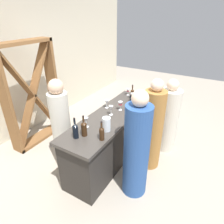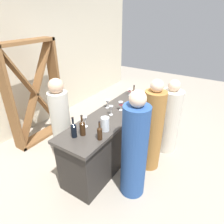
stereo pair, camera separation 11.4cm
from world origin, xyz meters
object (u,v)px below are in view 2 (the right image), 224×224
wine_bottle_leftmost_near_black (74,130)px  wine_glass_far_center (130,91)px  wine_rack (35,94)px  wine_glass_near_right (111,109)px  wine_glass_near_center (121,104)px  person_server_behind (62,127)px  wine_bottle_second_left_amber_brown (82,128)px  person_center_guest (152,130)px  wine_bottle_rightmost_amber_brown (134,94)px  wine_glass_far_left (85,120)px  wine_bottle_second_right_near_black (130,107)px  person_right_guest (134,150)px  person_left_guest (169,120)px  wine_glass_near_left (133,96)px  water_pitcher (105,124)px  wine_bottle_center_amber_brown (100,133)px  wine_glass_far_right (107,102)px

wine_bottle_leftmost_near_black → wine_glass_far_center: 1.72m
wine_rack → wine_glass_near_right: 1.65m
wine_glass_near_right → wine_glass_far_center: 0.92m
wine_glass_near_center → person_server_behind: bearing=141.0°
wine_bottle_second_left_amber_brown → person_center_guest: person_center_guest is taller
wine_bottle_rightmost_amber_brown → wine_glass_far_left: wine_bottle_rightmost_amber_brown is taller
person_center_guest → wine_glass_near_right: bearing=25.6°
wine_bottle_second_right_near_black → wine_glass_near_center: wine_bottle_second_right_near_black is taller
wine_bottle_second_right_near_black → person_right_guest: size_ratio=0.20×
person_left_guest → person_server_behind: size_ratio=0.90×
wine_glass_near_left → wine_glass_far_left: (-1.16, 0.20, -0.00)m
wine_glass_near_left → person_left_guest: (0.17, -0.68, -0.38)m
wine_bottle_second_left_amber_brown → wine_glass_near_left: (1.35, -0.09, 0.00)m
wine_bottle_second_left_amber_brown → wine_glass_near_right: 0.70m
wine_glass_near_center → person_server_behind: person_server_behind is taller
wine_glass_far_center → person_server_behind: person_server_behind is taller
wine_bottle_second_right_near_black → person_right_guest: person_right_guest is taller
wine_bottle_second_left_amber_brown → wine_glass_near_center: size_ratio=1.91×
wine_glass_far_left → person_left_guest: bearing=-33.2°
wine_rack → wine_bottle_rightmost_amber_brown: 1.93m
wine_glass_near_left → wine_glass_near_right: wine_glass_near_left is taller
wine_glass_near_center → person_center_guest: size_ratio=0.10×
wine_bottle_rightmost_amber_brown → person_server_behind: size_ratio=0.18×
wine_glass_near_left → water_pitcher: (-1.09, -0.11, -0.02)m
wine_bottle_rightmost_amber_brown → water_pitcher: bearing=-171.8°
wine_bottle_leftmost_near_black → wine_bottle_center_amber_brown: wine_bottle_leftmost_near_black is taller
person_right_guest → wine_glass_near_right: bearing=-18.3°
wine_bottle_rightmost_amber_brown → person_server_behind: person_server_behind is taller
wine_glass_far_left → wine_bottle_rightmost_amber_brown: bearing=-5.6°
wine_glass_near_left → wine_bottle_second_left_amber_brown: bearing=176.3°
wine_glass_near_left → wine_glass_near_center: (-0.42, 0.03, -0.01)m
wine_bottle_second_right_near_black → wine_bottle_center_amber_brown: bearing=-179.7°
wine_glass_near_center → wine_glass_far_left: wine_glass_near_center is taller
wine_bottle_rightmost_amber_brown → wine_glass_near_center: bearing=-176.0°
person_server_behind → wine_bottle_rightmost_amber_brown: bearing=61.0°
wine_bottle_second_right_near_black → person_right_guest: 0.83m
wine_bottle_second_left_amber_brown → wine_glass_far_center: bearing=4.6°
wine_glass_far_center → wine_glass_near_left: bearing=-140.1°
wine_bottle_second_left_amber_brown → person_left_guest: person_left_guest is taller
wine_glass_far_right → person_right_guest: (-0.65, -0.87, -0.26)m
person_server_behind → wine_bottle_center_amber_brown: bearing=-11.7°
wine_glass_near_left → wine_glass_far_right: wine_glass_near_left is taller
wine_glass_far_left → person_right_guest: 0.84m
wine_glass_near_center → wine_glass_near_right: wine_glass_near_right is taller
wine_glass_near_left → wine_glass_far_left: wine_glass_near_left is taller
wine_bottle_center_amber_brown → wine_glass_near_center: 0.92m
wine_glass_far_center → wine_glass_far_right: size_ratio=0.92×
wine_rack → person_left_guest: 2.63m
wine_glass_far_center → person_server_behind: size_ratio=0.09×
wine_glass_far_center → person_right_guest: (-1.37, -0.81, -0.24)m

